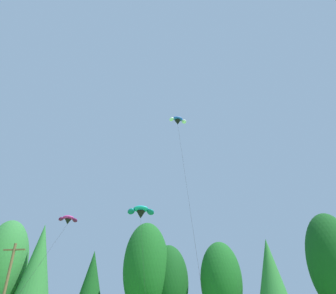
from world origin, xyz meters
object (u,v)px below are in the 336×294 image
Objects in this scene: parafoil_kite_high_magenta at (68,220)px; parafoil_kite_far_blue_white at (178,121)px; parafoil_kite_mid_teal at (141,212)px; utility_pole at (4,293)px.

parafoil_kite_far_blue_white is (11.69, 2.13, 13.27)m from parafoil_kite_high_magenta.
parafoil_kite_mid_teal is 12.40m from parafoil_kite_far_blue_white.
parafoil_kite_high_magenta is (4.22, 1.67, 7.16)m from utility_pole.
utility_pole is 0.57× the size of parafoil_kite_high_magenta.
utility_pole is 26.17m from parafoil_kite_far_blue_white.
utility_pole is 0.38× the size of parafoil_kite_far_blue_white.
utility_pole is 0.70× the size of parafoil_kite_mid_teal.
parafoil_kite_high_magenta is 0.66× the size of parafoil_kite_far_blue_white.
parafoil_kite_mid_teal is 0.54× the size of parafoil_kite_far_blue_white.
parafoil_kite_mid_teal is (6.97, 4.25, 2.00)m from parafoil_kite_high_magenta.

